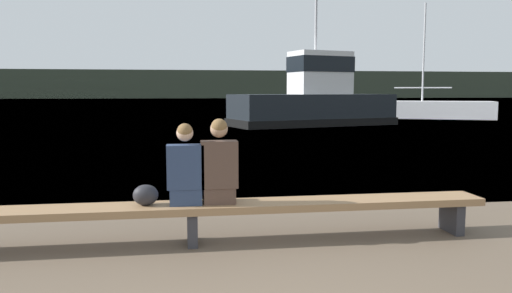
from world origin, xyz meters
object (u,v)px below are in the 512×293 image
Objects in this scene: shopping_bag at (146,195)px; tugboat_red at (314,102)px; bench_main at (192,211)px; person_left at (185,170)px; person_right at (219,166)px; moored_sailboat at (428,109)px.

shopping_bag is 21.62m from tugboat_red.
bench_main is at bearing -2.01° from shopping_bag.
person_left is 3.28× the size of shopping_bag.
person_left reaches higher than bench_main.
person_left is at bearing -179.72° from bench_main.
person_right is at bearing -0.22° from person_left.
tugboat_red is (7.58, 20.24, 0.63)m from shopping_bag.
person_left is 0.95× the size of person_right.
tugboat_red is at bearing 144.37° from moored_sailboat.
person_right is at bearing 145.67° from tugboat_red.
person_left is 0.56m from shopping_bag.
person_left is at bearing 179.78° from person_right.
shopping_bag is at bearing 143.43° from tugboat_red.
shopping_bag is at bearing 178.63° from person_right.
shopping_bag is at bearing 170.95° from moored_sailboat.
person_left is at bearing 171.71° from moored_sailboat.
person_right is at bearing -1.37° from shopping_bag.
tugboat_red is at bearing 69.47° from shopping_bag.
person_right is 0.11× the size of tugboat_red.
person_left is 21.47m from tugboat_red.
bench_main is 21.46m from tugboat_red.
person_right is at bearing 172.36° from moored_sailboat.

